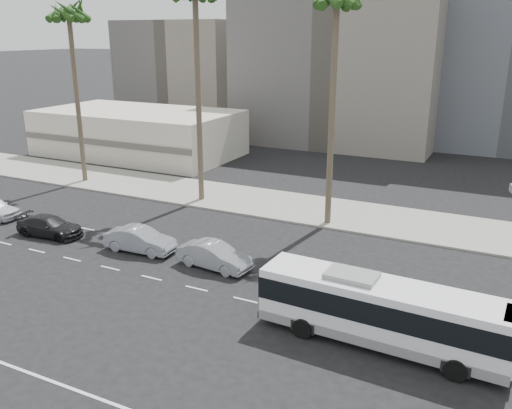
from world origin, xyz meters
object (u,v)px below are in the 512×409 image
Objects in this scene: car_b at (140,240)px; palm_far at (69,17)px; city_bus at (381,310)px; palm_near at (337,3)px; car_a at (214,256)px; car_c at (50,226)px.

car_b is 23.34m from palm_far.
city_bus is 20.70m from palm_near.
car_a is 0.96× the size of car_c.
palm_near reaches higher than car_c.
car_a is (-10.72, 3.82, -0.89)m from city_bus.
car_a is 0.98× the size of car_b.
palm_near is at bearing -44.87° from car_b.
palm_near is at bearing -62.02° from car_c.
car_b is at bearing 95.01° from car_a.
car_b is (-5.50, 0.08, 0.01)m from car_a.
car_b is (-16.22, 3.91, -0.88)m from city_bus.
car_b is at bearing -131.80° from palm_near.
car_c is 0.30× the size of palm_far.
car_c is at bearing 97.78° from car_a.
car_a is at bearing -93.95° from car_b.
palm_near is 1.04× the size of palm_far.
city_bus is 23.77m from car_c.
palm_far reaches higher than car_b.
car_c is at bearing 174.32° from city_bus.
car_c is at bearing 90.89° from car_b.
city_bus is 37.12m from palm_far.
palm_far is (-15.12, 11.24, 13.78)m from car_b.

